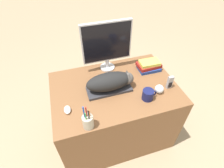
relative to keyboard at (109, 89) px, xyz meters
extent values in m
plane|color=#998466|center=(0.06, -0.36, -0.72)|extent=(12.00, 12.00, 0.00)
cube|color=brown|center=(0.06, 0.02, -0.37)|extent=(1.11, 0.76, 0.71)
cube|color=#2D2D33|center=(0.00, 0.00, 0.00)|extent=(0.39, 0.16, 0.02)
ellipsoid|color=black|center=(0.00, 0.00, 0.09)|extent=(0.39, 0.17, 0.15)
sphere|color=#4C4742|center=(0.17, 0.00, 0.08)|extent=(0.11, 0.11, 0.11)
cone|color=#4C4742|center=(0.17, -0.03, 0.13)|extent=(0.04, 0.04, 0.04)
cone|color=#4C4742|center=(0.17, 0.03, 0.13)|extent=(0.04, 0.04, 0.04)
cylinder|color=#B7B7BC|center=(0.07, 0.31, 0.00)|extent=(0.14, 0.14, 0.02)
cylinder|color=#B7B7BC|center=(0.07, 0.31, 0.05)|extent=(0.04, 0.04, 0.10)
cube|color=#B7B7BC|center=(0.07, 0.31, 0.28)|extent=(0.46, 0.03, 0.38)
cube|color=black|center=(0.07, 0.30, 0.28)|extent=(0.43, 0.01, 0.36)
ellipsoid|color=silver|center=(-0.37, -0.12, 0.00)|extent=(0.05, 0.08, 0.03)
cylinder|color=#141947|center=(0.27, -0.19, 0.03)|extent=(0.09, 0.09, 0.09)
torus|color=#141947|center=(0.32, -0.19, 0.03)|extent=(0.06, 0.01, 0.06)
cylinder|color=#B2A893|center=(-0.25, -0.31, 0.04)|extent=(0.08, 0.08, 0.11)
cylinder|color=orange|center=(-0.23, -0.30, 0.10)|extent=(0.01, 0.01, 0.13)
cylinder|color=#B21E1E|center=(-0.25, -0.29, 0.11)|extent=(0.01, 0.01, 0.15)
cylinder|color=#1E47B2|center=(-0.26, -0.30, 0.12)|extent=(0.01, 0.01, 0.17)
cylinder|color=#338C38|center=(-0.26, -0.32, 0.10)|extent=(0.01, 0.01, 0.13)
cylinder|color=black|center=(-0.24, -0.32, 0.11)|extent=(0.01, 0.01, 0.15)
sphere|color=silver|center=(0.40, -0.15, 0.03)|extent=(0.08, 0.08, 0.08)
cube|color=#99999E|center=(0.51, -0.13, 0.05)|extent=(0.05, 0.03, 0.13)
cube|color=black|center=(0.51, -0.14, 0.03)|extent=(0.03, 0.00, 0.06)
cube|color=navy|center=(0.46, 0.16, 0.00)|extent=(0.21, 0.15, 0.03)
cube|color=maroon|center=(0.46, 0.17, 0.04)|extent=(0.23, 0.16, 0.03)
cube|color=#CCC14C|center=(0.46, 0.16, 0.07)|extent=(0.19, 0.12, 0.03)
camera|label=1|loc=(-0.30, -1.03, 1.07)|focal=28.00mm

